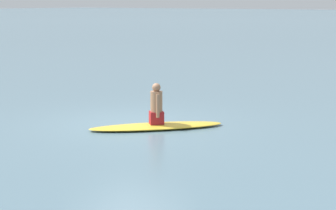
{
  "coord_description": "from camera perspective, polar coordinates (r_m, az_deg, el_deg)",
  "views": [
    {
      "loc": [
        -8.91,
        10.48,
        3.0
      ],
      "look_at": [
        -1.23,
        0.05,
        0.62
      ],
      "focal_mm": 60.32,
      "sensor_mm": 36.0,
      "label": 1
    }
  ],
  "objects": [
    {
      "name": "ground_plane",
      "position": [
        14.08,
        -3.91,
        -1.92
      ],
      "size": [
        400.0,
        400.0,
        0.0
      ],
      "primitive_type": "plane",
      "color": "slate"
    },
    {
      "name": "surfboard",
      "position": [
        13.54,
        -1.18,
        -2.16
      ],
      "size": [
        2.7,
        2.95,
        0.11
      ],
      "primitive_type": "ellipsoid",
      "rotation": [
        0.0,
        0.0,
        0.86
      ],
      "color": "gold",
      "rests_on": "ground"
    },
    {
      "name": "person_paddler",
      "position": [
        13.44,
        -1.18,
        -0.06
      ],
      "size": [
        0.41,
        0.42,
        0.99
      ],
      "rotation": [
        0.0,
        0.0,
        0.86
      ],
      "color": "#A51E23",
      "rests_on": "surfboard"
    }
  ]
}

